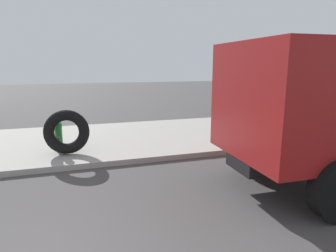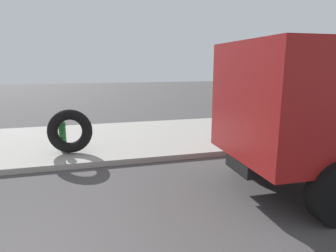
% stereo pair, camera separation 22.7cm
% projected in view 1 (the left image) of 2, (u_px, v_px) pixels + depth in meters
% --- Properties ---
extents(sidewalk_curb, '(36.00, 5.00, 0.15)m').
position_uv_depth(sidewalk_curb, '(51.00, 144.00, 9.38)').
color(sidewalk_curb, '#99968E').
rests_on(sidewalk_curb, ground).
extents(fire_hydrant, '(0.23, 0.52, 0.86)m').
position_uv_depth(fire_hydrant, '(59.00, 135.00, 8.28)').
color(fire_hydrant, '#2D8438').
rests_on(fire_hydrant, sidewalk_curb).
extents(loose_tire, '(1.24, 0.50, 1.24)m').
position_uv_depth(loose_tire, '(67.00, 132.00, 7.99)').
color(loose_tire, black).
rests_on(loose_tire, sidewalk_curb).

